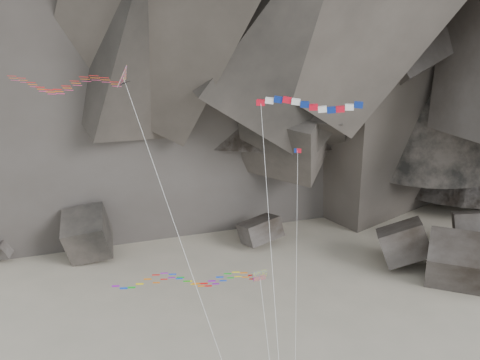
{
  "coord_description": "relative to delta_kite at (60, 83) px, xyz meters",
  "views": [
    {
      "loc": [
        4.65,
        -40.82,
        39.09
      ],
      "look_at": [
        2.1,
        6.0,
        21.8
      ],
      "focal_mm": 45.0,
      "sensor_mm": 36.0,
      "label": 1
    }
  ],
  "objects": [
    {
      "name": "boulder_field",
      "position": [
        9.54,
        31.17,
        -28.32
      ],
      "size": [
        85.38,
        17.88,
        8.3
      ],
      "color": "#47423F",
      "rests_on": "ground"
    },
    {
      "name": "delta_kite",
      "position": [
        0.0,
        0.0,
        0.0
      ],
      "size": [
        21.65,
        14.18,
        30.71
      ],
      "rotation": [
        0.0,
        0.0,
        -0.14
      ],
      "color": "red",
      "rests_on": "ground"
    },
    {
      "name": "banner_kite",
      "position": [
        18.04,
        3.08,
        -2.38
      ],
      "size": [
        8.12,
        17.64,
        27.57
      ],
      "rotation": [
        0.0,
        0.0,
        -0.1
      ],
      "color": "red",
      "rests_on": "ground"
    },
    {
      "name": "parafoil_kite",
      "position": [
        8.63,
        -1.87,
        -14.69
      ],
      "size": [
        14.25,
        12.7,
        15.03
      ],
      "rotation": [
        0.0,
        0.0,
        0.33
      ],
      "color": "#C9D90C",
      "rests_on": "ground"
    },
    {
      "name": "pennant_kite",
      "position": [
        17.12,
        -5.05,
        -11.61
      ],
      "size": [
        0.5,
        12.14,
        24.95
      ],
      "rotation": [
        0.0,
        0.0,
        -0.18
      ],
      "color": "red",
      "rests_on": "ground"
    }
  ]
}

